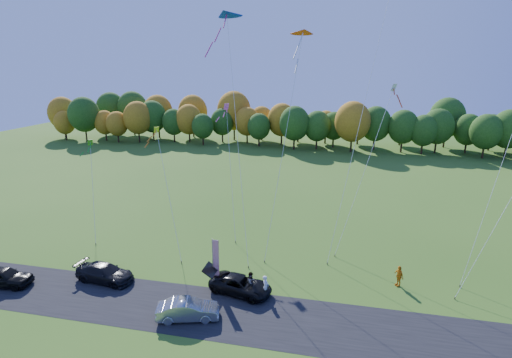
% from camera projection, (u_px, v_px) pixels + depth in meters
% --- Properties ---
extents(ground, '(160.00, 160.00, 0.00)m').
position_uv_depth(ground, '(240.00, 284.00, 31.66)').
color(ground, '#305917').
extents(asphalt_strip, '(90.00, 6.00, 0.01)m').
position_uv_depth(asphalt_strip, '(225.00, 313.00, 27.90)').
color(asphalt_strip, black).
rests_on(asphalt_strip, ground).
extents(tree_line, '(116.00, 12.00, 10.00)m').
position_uv_depth(tree_line, '(307.00, 148.00, 83.28)').
color(tree_line, '#1E4711').
rests_on(tree_line, ground).
extents(black_suv, '(5.19, 3.26, 1.34)m').
position_uv_depth(black_suv, '(241.00, 285.00, 30.26)').
color(black_suv, black).
rests_on(black_suv, ground).
extents(silver_sedan, '(4.47, 2.61, 1.39)m').
position_uv_depth(silver_sedan, '(188.00, 310.00, 27.17)').
color(silver_sedan, '#999A9D').
rests_on(silver_sedan, ground).
extents(dark_truck_a, '(4.99, 2.44, 1.40)m').
position_uv_depth(dark_truck_a, '(105.00, 273.00, 31.96)').
color(dark_truck_a, black).
rests_on(dark_truck_a, ground).
extents(dark_truck_b, '(4.63, 2.36, 1.51)m').
position_uv_depth(dark_truck_b, '(3.00, 277.00, 31.26)').
color(dark_truck_b, black).
rests_on(dark_truck_b, ground).
extents(person_tailgate_a, '(0.49, 0.69, 1.79)m').
position_uv_depth(person_tailgate_a, '(266.00, 287.00, 29.59)').
color(person_tailgate_a, white).
rests_on(person_tailgate_a, ground).
extents(person_tailgate_b, '(0.89, 1.00, 1.70)m').
position_uv_depth(person_tailgate_b, '(251.00, 283.00, 30.26)').
color(person_tailgate_b, gray).
rests_on(person_tailgate_b, ground).
extents(person_east, '(0.86, 1.07, 1.70)m').
position_uv_depth(person_east, '(399.00, 276.00, 31.20)').
color(person_east, orange).
rests_on(person_east, ground).
extents(feather_flag, '(0.53, 0.09, 4.00)m').
position_uv_depth(feather_flag, '(215.00, 257.00, 30.76)').
color(feather_flag, '#999999').
rests_on(feather_flag, ground).
extents(kite_delta_blue, '(6.00, 11.41, 23.16)m').
position_uv_depth(kite_delta_blue, '(237.00, 129.00, 36.47)').
color(kite_delta_blue, '#4C3F33').
rests_on(kite_delta_blue, ground).
extents(kite_parafoil_orange, '(7.00, 12.25, 29.57)m').
position_uv_depth(kite_parafoil_orange, '(368.00, 90.00, 35.68)').
color(kite_parafoil_orange, '#4C3F33').
rests_on(kite_parafoil_orange, ground).
extents(kite_delta_red, '(3.05, 9.50, 21.00)m').
position_uv_depth(kite_delta_red, '(285.00, 138.00, 36.21)').
color(kite_delta_red, '#4C3F33').
rests_on(kite_delta_red, ground).
extents(kite_parafoil_rainbow, '(6.03, 6.87, 14.87)m').
position_uv_depth(kite_parafoil_rainbow, '(494.00, 188.00, 31.70)').
color(kite_parafoil_rainbow, '#4C3F33').
rests_on(kite_parafoil_rainbow, ground).
extents(kite_diamond_yellow, '(4.67, 5.77, 11.41)m').
position_uv_depth(kite_diamond_yellow, '(168.00, 193.00, 36.35)').
color(kite_diamond_yellow, '#4C3F33').
rests_on(kite_diamond_yellow, ground).
extents(kite_diamond_green, '(3.23, 5.28, 9.69)m').
position_uv_depth(kite_diamond_green, '(93.00, 191.00, 39.74)').
color(kite_diamond_green, '#4C3F33').
rests_on(kite_diamond_green, ground).
extents(kite_diamond_white, '(5.11, 7.12, 15.42)m').
position_uv_depth(kite_diamond_white, '(365.00, 169.00, 36.71)').
color(kite_diamond_white, '#4C3F33').
rests_on(kite_diamond_white, ground).
extents(kite_diamond_pink, '(3.31, 7.43, 13.13)m').
position_uv_depth(kite_diamond_pink, '(231.00, 171.00, 40.70)').
color(kite_diamond_pink, '#4C3F33').
rests_on(kite_diamond_pink, ground).
extents(kite_diamond_blue_low, '(5.58, 5.33, 9.29)m').
position_uv_depth(kite_diamond_blue_low, '(491.00, 234.00, 30.09)').
color(kite_diamond_blue_low, '#4C3F33').
rests_on(kite_diamond_blue_low, ground).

